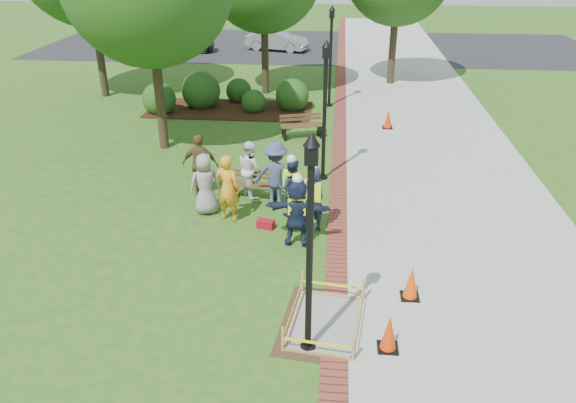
# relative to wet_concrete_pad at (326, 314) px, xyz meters

# --- Properties ---
(ground) EXTENTS (100.00, 100.00, 0.00)m
(ground) POSITION_rel_wet_concrete_pad_xyz_m (-1.55, 2.22, -0.23)
(ground) COLOR #285116
(ground) RESTS_ON ground
(sidewalk) EXTENTS (6.00, 60.00, 0.02)m
(sidewalk) POSITION_rel_wet_concrete_pad_xyz_m (3.45, 12.22, -0.22)
(sidewalk) COLOR #9E9E99
(sidewalk) RESTS_ON ground
(brick_edging) EXTENTS (0.50, 60.00, 0.03)m
(brick_edging) POSITION_rel_wet_concrete_pad_xyz_m (0.20, 12.22, -0.22)
(brick_edging) COLOR maroon
(brick_edging) RESTS_ON ground
(mulch_bed) EXTENTS (7.00, 3.00, 0.05)m
(mulch_bed) POSITION_rel_wet_concrete_pad_xyz_m (-4.55, 14.22, -0.21)
(mulch_bed) COLOR #381E0F
(mulch_bed) RESTS_ON ground
(parking_lot) EXTENTS (36.00, 12.00, 0.01)m
(parking_lot) POSITION_rel_wet_concrete_pad_xyz_m (-1.55, 29.22, -0.23)
(parking_lot) COLOR black
(parking_lot) RESTS_ON ground
(wet_concrete_pad) EXTENTS (1.97, 2.49, 0.55)m
(wet_concrete_pad) POSITION_rel_wet_concrete_pad_xyz_m (0.00, 0.00, 0.00)
(wet_concrete_pad) COLOR #47331E
(wet_concrete_pad) RESTS_ON ground
(bench_near) EXTENTS (1.49, 0.72, 0.77)m
(bench_near) POSITION_rel_wet_concrete_pad_xyz_m (-2.19, 5.57, 0.01)
(bench_near) COLOR brown
(bench_near) RESTS_ON ground
(bench_far) EXTENTS (1.66, 0.96, 0.85)m
(bench_far) POSITION_rel_wet_concrete_pad_xyz_m (-1.22, 10.96, 0.04)
(bench_far) COLOR brown
(bench_far) RESTS_ON ground
(cone_front) EXTENTS (0.39, 0.39, 0.76)m
(cone_front) POSITION_rel_wet_concrete_pad_xyz_m (1.18, -0.64, 0.13)
(cone_front) COLOR black
(cone_front) RESTS_ON ground
(cone_back) EXTENTS (0.39, 0.39, 0.77)m
(cone_back) POSITION_rel_wet_concrete_pad_xyz_m (1.76, 1.04, 0.14)
(cone_back) COLOR black
(cone_back) RESTS_ON ground
(cone_far) EXTENTS (0.39, 0.39, 0.77)m
(cone_far) POSITION_rel_wet_concrete_pad_xyz_m (2.06, 12.34, 0.14)
(cone_far) COLOR black
(cone_far) RESTS_ON ground
(toolbox) EXTENTS (0.49, 0.35, 0.22)m
(toolbox) POSITION_rel_wet_concrete_pad_xyz_m (-1.68, 3.85, -0.12)
(toolbox) COLOR maroon
(toolbox) RESTS_ON ground
(lamp_near) EXTENTS (0.28, 0.28, 4.26)m
(lamp_near) POSITION_rel_wet_concrete_pad_xyz_m (-0.30, -0.78, 2.25)
(lamp_near) COLOR black
(lamp_near) RESTS_ON ground
(lamp_mid) EXTENTS (0.28, 0.28, 4.26)m
(lamp_mid) POSITION_rel_wet_concrete_pad_xyz_m (-0.30, 7.22, 2.25)
(lamp_mid) COLOR black
(lamp_mid) RESTS_ON ground
(lamp_far) EXTENTS (0.28, 0.28, 4.26)m
(lamp_far) POSITION_rel_wet_concrete_pad_xyz_m (-0.30, 15.22, 2.25)
(lamp_far) COLOR black
(lamp_far) RESTS_ON ground
(shrub_a) EXTENTS (1.41, 1.41, 1.41)m
(shrub_a) POSITION_rel_wet_concrete_pad_xyz_m (-7.42, 13.53, -0.23)
(shrub_a) COLOR #204614
(shrub_a) RESTS_ON ground
(shrub_b) EXTENTS (1.67, 1.67, 1.67)m
(shrub_b) POSITION_rel_wet_concrete_pad_xyz_m (-5.87, 14.60, -0.23)
(shrub_b) COLOR #204614
(shrub_b) RESTS_ON ground
(shrub_c) EXTENTS (1.04, 1.04, 1.04)m
(shrub_c) POSITION_rel_wet_concrete_pad_xyz_m (-3.49, 14.07, -0.23)
(shrub_c) COLOR #204614
(shrub_c) RESTS_ON ground
(shrub_d) EXTENTS (1.44, 1.44, 1.44)m
(shrub_d) POSITION_rel_wet_concrete_pad_xyz_m (-1.88, 14.57, -0.23)
(shrub_d) COLOR #204614
(shrub_d) RESTS_ON ground
(shrub_e) EXTENTS (1.14, 1.14, 1.14)m
(shrub_e) POSITION_rel_wet_concrete_pad_xyz_m (-4.38, 15.59, -0.23)
(shrub_e) COLOR #204614
(shrub_e) RESTS_ON ground
(casual_person_a) EXTENTS (0.63, 0.51, 1.71)m
(casual_person_a) POSITION_rel_wet_concrete_pad_xyz_m (-3.40, 4.58, 0.62)
(casual_person_a) COLOR gray
(casual_person_a) RESTS_ON ground
(casual_person_b) EXTENTS (0.68, 0.54, 1.85)m
(casual_person_b) POSITION_rel_wet_concrete_pad_xyz_m (-2.72, 4.22, 0.69)
(casual_person_b) COLOR orange
(casual_person_b) RESTS_ON ground
(casual_person_c) EXTENTS (0.59, 0.63, 1.67)m
(casual_person_c) POSITION_rel_wet_concrete_pad_xyz_m (-2.36, 5.79, 0.60)
(casual_person_c) COLOR white
(casual_person_c) RESTS_ON ground
(casual_person_d) EXTENTS (0.61, 0.42, 1.83)m
(casual_person_d) POSITION_rel_wet_concrete_pad_xyz_m (-3.81, 5.78, 0.68)
(casual_person_d) COLOR brown
(casual_person_d) RESTS_ON ground
(casual_person_e) EXTENTS (0.65, 0.46, 1.89)m
(casual_person_e) POSITION_rel_wet_concrete_pad_xyz_m (-1.55, 5.19, 0.71)
(casual_person_e) COLOR #373F60
(casual_person_e) RESTS_ON ground
(hivis_worker_a) EXTENTS (0.59, 0.40, 1.90)m
(hivis_worker_a) POSITION_rel_wet_concrete_pad_xyz_m (-0.80, 3.09, 0.71)
(hivis_worker_a) COLOR #191E41
(hivis_worker_a) RESTS_ON ground
(hivis_worker_b) EXTENTS (0.68, 0.59, 1.94)m
(hivis_worker_b) POSITION_rel_wet_concrete_pad_xyz_m (-0.46, 3.80, 0.73)
(hivis_worker_b) COLOR #16183B
(hivis_worker_b) RESTS_ON ground
(hivis_worker_c) EXTENTS (0.55, 0.39, 1.76)m
(hivis_worker_c) POSITION_rel_wet_concrete_pad_xyz_m (-1.08, 4.64, 0.65)
(hivis_worker_c) COLOR #1C2948
(hivis_worker_c) RESTS_ON ground
(parked_car_a) EXTENTS (3.16, 5.30, 1.62)m
(parked_car_a) POSITION_rel_wet_concrete_pad_xyz_m (-9.97, 26.34, -0.23)
(parked_car_a) COLOR #29292C
(parked_car_a) RESTS_ON ground
(parked_car_b) EXTENTS (2.90, 4.64, 1.40)m
(parked_car_b) POSITION_rel_wet_concrete_pad_xyz_m (-3.93, 27.46, -0.23)
(parked_car_b) COLOR #A2A3A7
(parked_car_b) RESTS_ON ground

